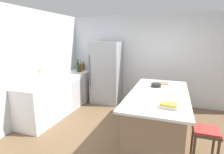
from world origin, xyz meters
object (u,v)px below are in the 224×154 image
wine_bottle (78,67)px  mixing_bowl (156,85)px  syrup_bottle (80,69)px  sink_faucet (49,74)px  olive_oil_bottle (81,67)px  refrigerator (107,73)px  vinegar_bottle (82,67)px  bar_stool (205,136)px  paper_towel_roll (61,73)px  whiskey_bottle (83,67)px  kitchen_island (158,114)px  cookbook_stack (169,106)px  flower_vase (40,80)px  cutting_board (162,83)px

wine_bottle → mixing_bowl: (2.41, -0.86, -0.15)m
syrup_bottle → wine_bottle: (-0.02, -0.10, 0.07)m
sink_faucet → olive_oil_bottle: 1.39m
refrigerator → vinegar_bottle: size_ratio=6.31×
refrigerator → bar_stool: refrigerator is taller
paper_towel_roll → whiskey_bottle: size_ratio=1.17×
paper_towel_roll → wine_bottle: size_ratio=0.78×
paper_towel_roll → kitchen_island: bearing=-10.3°
kitchen_island → whiskey_bottle: whiskey_bottle is taller
sink_faucet → cookbook_stack: (2.83, -0.83, -0.14)m
flower_vase → whiskey_bottle: (0.02, 1.98, 0.00)m
kitchen_island → bar_stool: size_ratio=3.43×
sink_faucet → cookbook_stack: 2.95m
paper_towel_roll → vinegar_bottle: size_ratio=1.07×
refrigerator → whiskey_bottle: (-0.86, 0.15, 0.11)m
kitchen_island → vinegar_bottle: bearing=148.0°
olive_oil_bottle → cookbook_stack: bearing=-39.1°
olive_oil_bottle → sink_faucet: bearing=-93.9°
paper_towel_roll → syrup_bottle: 0.94m
mixing_bowl → sink_faucet: bearing=-172.4°
kitchen_island → sink_faucet: bearing=177.8°
paper_towel_roll → whiskey_bottle: bearing=90.7°
sink_faucet → vinegar_bottle: size_ratio=1.03×
vinegar_bottle → mixing_bowl: size_ratio=1.35×
flower_vase → cookbook_stack: flower_vase is taller
kitchen_island → flower_vase: 2.64m
olive_oil_bottle → mixing_bowl: size_ratio=1.53×
sink_faucet → vinegar_bottle: sink_faucet is taller
bar_stool → sink_faucet: bearing=165.8°
whiskey_bottle → cutting_board: size_ratio=0.87×
syrup_bottle → olive_oil_bottle: bearing=106.8°
paper_towel_roll → mixing_bowl: 2.43m
cookbook_stack → flower_vase: bearing=171.1°
refrigerator → cookbook_stack: size_ratio=6.99×
flower_vase → wine_bottle: wine_bottle is taller
bar_stool → whiskey_bottle: bearing=143.5°
vinegar_bottle → olive_oil_bottle: olive_oil_bottle is taller
sink_faucet → wine_bottle: size_ratio=0.75×
vinegar_bottle → cutting_board: (2.53, -0.82, -0.13)m
mixing_bowl → cookbook_stack: bearing=-75.3°
paper_towel_roll → olive_oil_bottle: bearing=90.0°
bar_stool → olive_oil_bottle: 3.99m
bar_stool → olive_oil_bottle: size_ratio=2.01×
wine_bottle → cookbook_stack: size_ratio=1.52×
olive_oil_bottle → mixing_bowl: 2.65m
wine_bottle → vinegar_bottle: bearing=93.4°
mixing_bowl → cutting_board: 0.34m
bar_stool → flower_vase: flower_vase is taller
bar_stool → whiskey_bottle: whiskey_bottle is taller
flower_vase → wine_bottle: bearing=88.3°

